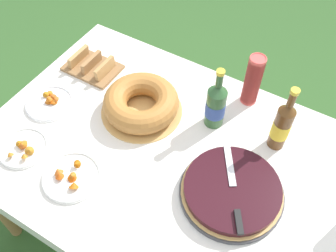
% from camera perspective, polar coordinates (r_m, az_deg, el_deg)
% --- Properties ---
extents(ground_plane, '(16.00, 16.00, 0.00)m').
position_cam_1_polar(ground_plane, '(2.17, 1.63, -15.76)').
color(ground_plane, '#335B28').
extents(garden_table, '(1.67, 1.05, 0.73)m').
position_cam_1_polar(garden_table, '(1.57, 2.18, -6.53)').
color(garden_table, '#A87A47').
rests_on(garden_table, ground_plane).
extents(tablecloth, '(1.68, 1.06, 0.10)m').
position_cam_1_polar(tablecloth, '(1.53, 2.24, -5.50)').
color(tablecloth, white).
rests_on(tablecloth, garden_table).
extents(berry_tart, '(0.39, 0.39, 0.06)m').
position_cam_1_polar(berry_tart, '(1.43, 9.70, -9.69)').
color(berry_tart, '#38383D').
rests_on(berry_tart, tablecloth).
extents(serving_knife, '(0.22, 0.33, 0.01)m').
position_cam_1_polar(serving_knife, '(1.39, 10.05, -10.06)').
color(serving_knife, silver).
rests_on(serving_knife, berry_tart).
extents(bundt_cake, '(0.36, 0.36, 0.11)m').
position_cam_1_polar(bundt_cake, '(1.63, -4.11, 3.50)').
color(bundt_cake, tan).
rests_on(bundt_cake, tablecloth).
extents(cup_stack, '(0.07, 0.07, 0.25)m').
position_cam_1_polar(cup_stack, '(1.66, 12.80, 6.79)').
color(cup_stack, '#E04C47').
rests_on(cup_stack, tablecloth).
extents(cider_bottle_green, '(0.08, 0.08, 0.30)m').
position_cam_1_polar(cider_bottle_green, '(1.56, 7.28, 3.20)').
color(cider_bottle_green, '#2D562D').
rests_on(cider_bottle_green, tablecloth).
extents(cider_bottle_amber, '(0.07, 0.07, 0.32)m').
position_cam_1_polar(cider_bottle_amber, '(1.53, 16.98, 0.09)').
color(cider_bottle_amber, brown).
rests_on(cider_bottle_amber, tablecloth).
extents(snack_plate_near, '(0.20, 0.20, 0.06)m').
position_cam_1_polar(snack_plate_near, '(1.64, -21.23, -3.12)').
color(snack_plate_near, white).
rests_on(snack_plate_near, tablecloth).
extents(snack_plate_left, '(0.21, 0.21, 0.05)m').
position_cam_1_polar(snack_plate_left, '(1.77, -17.59, 3.41)').
color(snack_plate_left, white).
rests_on(snack_plate_left, tablecloth).
extents(snack_plate_right, '(0.23, 0.23, 0.05)m').
position_cam_1_polar(snack_plate_right, '(1.51, -14.55, -7.50)').
color(snack_plate_right, white).
rests_on(snack_plate_right, tablecloth).
extents(bread_board, '(0.26, 0.18, 0.07)m').
position_cam_1_polar(bread_board, '(1.88, -11.48, 8.98)').
color(bread_board, olive).
rests_on(bread_board, tablecloth).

